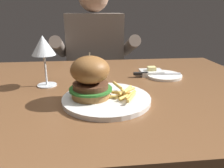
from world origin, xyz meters
TOP-DOWN VIEW (x-y plane):
  - dining_table at (0.00, 0.00)m, footprint 1.20×0.86m
  - main_plate at (-0.01, -0.14)m, footprint 0.27×0.27m
  - burger_sandwich at (-0.06, -0.13)m, footprint 0.13×0.13m
  - fries_pile at (0.04, -0.14)m, footprint 0.10×0.13m
  - wine_glass at (-0.21, 0.03)m, footprint 0.08×0.08m
  - bread_plate at (0.25, 0.09)m, footprint 0.14×0.14m
  - table_knife at (0.20, 0.09)m, footprint 0.20×0.02m
  - butter_dish at (0.20, 0.12)m, footprint 0.09×0.07m
  - diner_person at (-0.02, 0.71)m, footprint 0.51×0.36m

SIDE VIEW (x-z plane):
  - diner_person at x=-0.02m, z-range -0.02..1.15m
  - dining_table at x=0.00m, z-range 0.28..1.02m
  - bread_plate at x=0.25m, z-range 0.74..0.75m
  - main_plate at x=-0.01m, z-range 0.74..0.75m
  - butter_dish at x=0.20m, z-range 0.73..0.77m
  - table_knife at x=0.20m, z-range 0.75..0.76m
  - fries_pile at x=0.04m, z-range 0.75..0.78m
  - burger_sandwich at x=-0.06m, z-range 0.75..0.88m
  - wine_glass at x=-0.21m, z-range 0.79..0.97m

